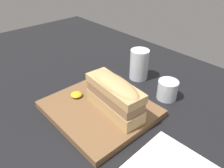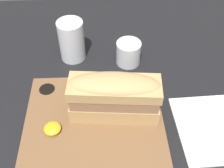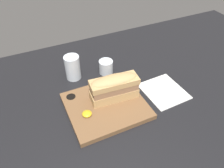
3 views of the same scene
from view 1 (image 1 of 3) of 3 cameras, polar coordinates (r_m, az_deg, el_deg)
The scene contains 6 objects.
dining_table at distance 62.23cm, azimuth 4.70°, elevation -10.39°, with size 196.70×99.41×2.00cm.
serving_board at distance 64.10cm, azimuth -3.27°, elevation -6.42°, with size 29.04×25.89×2.09cm.
sandwich at distance 58.28cm, azimuth 0.62°, elevation -2.65°, with size 18.73×7.96×10.52cm.
mustard_dollop at distance 67.52cm, azimuth -9.28°, elevation -2.75°, with size 3.52×3.52×1.41cm.
water_glass at distance 78.80cm, azimuth 7.06°, elevation 4.64°, with size 6.61×6.61×10.90cm.
wine_glass at distance 70.55cm, azimuth 14.26°, elevation -1.63°, with size 6.31×6.31×6.16cm.
Camera 1 is at (30.33, -34.15, 43.28)cm, focal length 35.00 mm.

